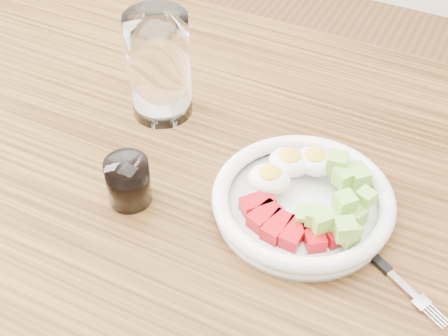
# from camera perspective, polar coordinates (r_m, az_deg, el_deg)

# --- Properties ---
(dining_table) EXTENTS (1.50, 0.90, 0.77)m
(dining_table) POSITION_cam_1_polar(r_m,az_deg,el_deg) (0.95, 0.27, -6.20)
(dining_table) COLOR brown
(dining_table) RESTS_ON ground
(bowl) EXTENTS (0.25, 0.25, 0.06)m
(bowl) POSITION_cam_1_polar(r_m,az_deg,el_deg) (0.84, 7.30, -2.80)
(bowl) COLOR white
(bowl) RESTS_ON dining_table
(fork) EXTENTS (0.16, 0.10, 0.01)m
(fork) POSITION_cam_1_polar(r_m,az_deg,el_deg) (0.81, 13.95, -8.35)
(fork) COLOR black
(fork) RESTS_ON dining_table
(water_glass) EXTENTS (0.10, 0.10, 0.17)m
(water_glass) POSITION_cam_1_polar(r_m,az_deg,el_deg) (0.96, -5.95, 9.23)
(water_glass) COLOR white
(water_glass) RESTS_ON dining_table
(coffee_glass) EXTENTS (0.06, 0.06, 0.07)m
(coffee_glass) POSITION_cam_1_polar(r_m,az_deg,el_deg) (0.85, -8.75, -1.25)
(coffee_glass) COLOR white
(coffee_glass) RESTS_ON dining_table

